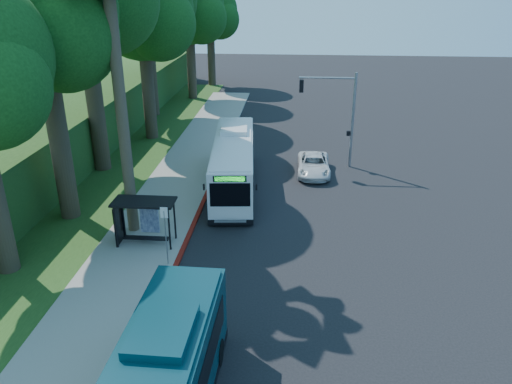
{
  "coord_description": "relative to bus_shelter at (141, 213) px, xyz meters",
  "views": [
    {
      "loc": [
        0.62,
        -25.77,
        13.05
      ],
      "look_at": [
        -1.53,
        1.0,
        1.53
      ],
      "focal_mm": 35.0,
      "sensor_mm": 36.0,
      "label": 1
    }
  ],
  "objects": [
    {
      "name": "white_bus",
      "position": [
        3.86,
        8.34,
        -0.04
      ],
      "size": [
        3.66,
        12.31,
        3.61
      ],
      "rotation": [
        0.0,
        0.0,
        0.09
      ],
      "color": "silver",
      "rests_on": "ground"
    },
    {
      "name": "tree_2",
      "position": [
        -4.64,
        18.84,
        8.67
      ],
      "size": [
        8.82,
        8.4,
        15.12
      ],
      "color": "#382B1E",
      "rests_on": "ground"
    },
    {
      "name": "sidewalk",
      "position": [
        -0.04,
        2.86,
        -1.75
      ],
      "size": [
        4.5,
        70.0,
        0.12
      ],
      "primitive_type": "cube",
      "color": "gray",
      "rests_on": "ground"
    },
    {
      "name": "tree_5",
      "position": [
        -3.16,
        42.84,
        7.16
      ],
      "size": [
        7.35,
        7.0,
        12.86
      ],
      "color": "#382B1E",
      "rests_on": "ground"
    },
    {
      "name": "red_curb",
      "position": [
        2.26,
        -1.14,
        -1.74
      ],
      "size": [
        0.25,
        30.0,
        0.13
      ],
      "primitive_type": "cube",
      "color": "maroon",
      "rests_on": "ground"
    },
    {
      "name": "pickup",
      "position": [
        9.32,
        11.15,
        -1.13
      ],
      "size": [
        2.26,
        4.89,
        1.36
      ],
      "primitive_type": "imported",
      "rotation": [
        0.0,
        0.0,
        -0.0
      ],
      "color": "silver",
      "rests_on": "ground"
    },
    {
      "name": "tree_4",
      "position": [
        -4.14,
        34.84,
        7.92
      ],
      "size": [
        8.4,
        8.0,
        14.14
      ],
      "color": "#382B1E",
      "rests_on": "ground"
    },
    {
      "name": "grass_verge",
      "position": [
        -5.74,
        7.86,
        -1.78
      ],
      "size": [
        8.0,
        70.0,
        0.06
      ],
      "primitive_type": "cube",
      "color": "#234719",
      "rests_on": "ground"
    },
    {
      "name": "traffic_signal_pole",
      "position": [
        11.04,
        12.86,
        2.62
      ],
      "size": [
        4.1,
        0.3,
        7.0
      ],
      "color": "gray",
      "rests_on": "ground"
    },
    {
      "name": "bus_shelter",
      "position": [
        0.0,
        0.0,
        0.0
      ],
      "size": [
        3.2,
        1.51,
        2.55
      ],
      "color": "black",
      "rests_on": "ground"
    },
    {
      "name": "stop_sign_pole",
      "position": [
        1.86,
        -2.14,
        0.28
      ],
      "size": [
        0.35,
        0.06,
        3.17
      ],
      "color": "gray",
      "rests_on": "ground"
    },
    {
      "name": "tree_0",
      "position": [
        -5.14,
        2.84,
        9.4
      ],
      "size": [
        8.4,
        8.0,
        15.7
      ],
      "color": "#382B1E",
      "rests_on": "ground"
    },
    {
      "name": "ground",
      "position": [
        7.26,
        2.86,
        -1.81
      ],
      "size": [
        140.0,
        140.0,
        0.0
      ],
      "primitive_type": "plane",
      "color": "black",
      "rests_on": "ground"
    }
  ]
}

